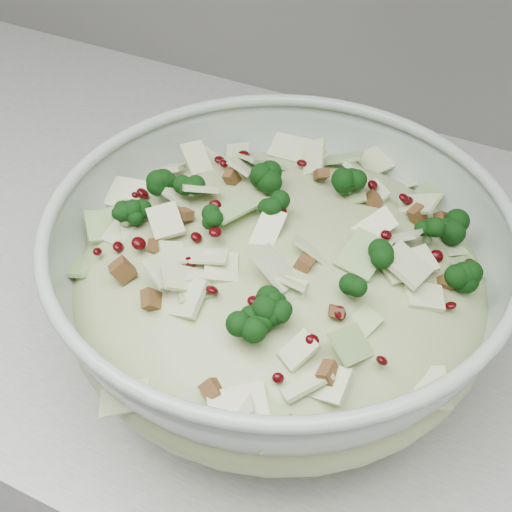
# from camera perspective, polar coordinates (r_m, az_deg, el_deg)

# --- Properties ---
(mixing_bowl) EXTENTS (0.41, 0.41, 0.14)m
(mixing_bowl) POSITION_cam_1_polar(r_m,az_deg,el_deg) (0.55, 1.83, -2.26)
(mixing_bowl) COLOR #A5B6A9
(mixing_bowl) RESTS_ON counter
(salad) EXTENTS (0.37, 0.37, 0.14)m
(salad) POSITION_cam_1_polar(r_m,az_deg,el_deg) (0.53, 1.88, -0.58)
(salad) COLOR #AAB57C
(salad) RESTS_ON mixing_bowl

